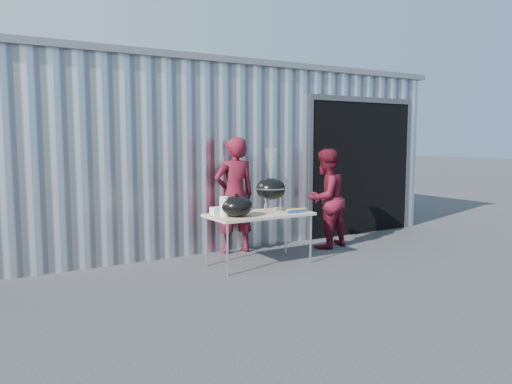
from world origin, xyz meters
TOP-DOWN VIEW (x-y plane):
  - ground at (0.00, 0.00)m, footprint 80.00×80.00m
  - building at (0.92, 4.59)m, footprint 8.20×6.20m
  - folding_table at (0.35, 0.66)m, footprint 1.50×0.75m
  - kettle_grill at (0.56, 0.68)m, footprint 0.44×0.44m
  - grill_lid at (-0.08, 0.56)m, footprint 0.44×0.44m
  - paper_towels at (-0.24, 0.61)m, footprint 0.12×0.12m
  - white_tub at (-0.20, 0.89)m, footprint 0.20×0.15m
  - foil_box at (0.83, 0.41)m, footprint 0.32×0.06m
  - person_cook at (0.43, 1.52)m, footprint 0.71×0.50m
  - person_bystander at (1.89, 1.05)m, footprint 0.92×0.79m

SIDE VIEW (x-z plane):
  - ground at x=0.00m, z-range 0.00..0.00m
  - folding_table at x=0.35m, z-range 0.33..1.08m
  - foil_box at x=0.83m, z-range 0.75..0.81m
  - white_tub at x=-0.20m, z-range 0.75..0.85m
  - person_bystander at x=1.89m, z-range 0.00..1.65m
  - paper_towels at x=-0.24m, z-range 0.75..1.03m
  - grill_lid at x=-0.08m, z-range 0.74..1.05m
  - person_cook at x=0.43m, z-range 0.00..1.84m
  - kettle_grill at x=0.56m, z-range 0.70..1.64m
  - building at x=0.92m, z-range -0.01..3.09m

